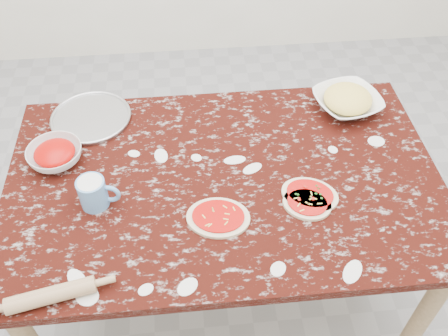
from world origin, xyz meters
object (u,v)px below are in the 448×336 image
Objects in this scene: sauce_bowl at (55,155)px; flour_mug at (94,193)px; worktable at (224,192)px; pizza_tray at (91,118)px; cheese_bowl at (347,102)px; rolling_pin at (51,295)px.

flour_mug reaches higher than sauce_bowl.
worktable is 0.48m from flour_mug.
sauce_bowl is at bearing -114.74° from pizza_tray.
flour_mug reaches higher than cheese_bowl.
flour_mug is 0.56× the size of rolling_pin.
worktable is 0.72m from rolling_pin.
rolling_pin is at bearing -83.60° from sauce_bowl.
cheese_bowl is 1.09m from flour_mug.
pizza_tray is at bearing 65.26° from sauce_bowl.
worktable is 4.99× the size of pizza_tray.
flour_mug is at bearing -82.51° from pizza_tray.
pizza_tray is 0.82m from rolling_pin.
rolling_pin is (-1.11, -0.78, -0.01)m from cheese_bowl.
pizza_tray is at bearing 143.78° from worktable.
flour_mug is at bearing -53.30° from sauce_bowl.
worktable is at bearing -13.08° from sauce_bowl.
rolling_pin is at bearing -144.84° from cheese_bowl.
rolling_pin is (-0.10, -0.36, -0.03)m from flour_mug.
cheese_bowl is (0.55, 0.34, 0.12)m from worktable.
sauce_bowl is at bearing 126.70° from flour_mug.
sauce_bowl is 0.79× the size of rolling_pin.
sauce_bowl is at bearing 96.40° from rolling_pin.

